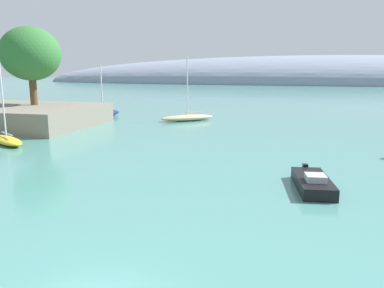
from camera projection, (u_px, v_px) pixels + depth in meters
shore_outcrop at (22, 116)px, 50.98m from camera, size 19.16×15.64×2.67m
tree_clump_shore at (30, 54)px, 50.92m from camera, size 7.95×7.95×10.45m
distant_ridge at (319, 84)px, 201.44m from camera, size 320.73×69.26×29.31m
sailboat_yellow_near_shore at (7, 140)px, 38.62m from camera, size 6.69×5.10×9.04m
sailboat_sand_mid_mooring at (187, 117)px, 56.01m from camera, size 7.84×6.86×9.38m
sailboat_navy_outer_mooring at (103, 114)px, 59.89m from camera, size 3.95×7.99×8.21m
motorboat_black_outer at (313, 183)px, 24.11m from camera, size 2.68×5.76×1.16m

